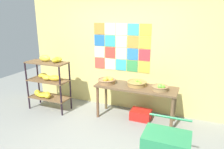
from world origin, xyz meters
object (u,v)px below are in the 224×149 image
object	(u,v)px
display_table	(136,91)
fruit_basket_centre	(160,88)
produce_crate_under_table	(141,115)
fruit_basket_back_right	(107,80)
shopping_cart	(166,148)
fruit_basket_back_left	(137,83)
banana_shelf_unit	(48,79)

from	to	relation	value
display_table	fruit_basket_centre	distance (m)	0.52
display_table	produce_crate_under_table	world-z (taller)	display_table
fruit_basket_centre	fruit_basket_back_right	xyz separation A→B (m)	(-1.12, 0.00, 0.01)
fruit_basket_centre	shopping_cart	bearing A→B (deg)	-76.67
fruit_basket_centre	shopping_cart	distance (m)	1.54
produce_crate_under_table	display_table	bearing A→B (deg)	-162.98
shopping_cart	display_table	bearing A→B (deg)	109.01
display_table	fruit_basket_back_left	bearing A→B (deg)	88.52
banana_shelf_unit	shopping_cart	bearing A→B (deg)	-23.80
fruit_basket_back_right	produce_crate_under_table	world-z (taller)	fruit_basket_back_right
fruit_basket_centre	produce_crate_under_table	size ratio (longest dim) A/B	0.77
banana_shelf_unit	produce_crate_under_table	bearing A→B (deg)	8.30
display_table	fruit_basket_back_right	xyz separation A→B (m)	(-0.63, -0.05, 0.16)
fruit_basket_centre	fruit_basket_back_left	distance (m)	0.50
fruit_basket_back_left	produce_crate_under_table	bearing A→B (deg)	-7.04
fruit_basket_back_right	produce_crate_under_table	xyz separation A→B (m)	(0.74, 0.08, -0.70)
banana_shelf_unit	display_table	distance (m)	2.01
display_table	produce_crate_under_table	xyz separation A→B (m)	(0.12, 0.04, -0.53)
fruit_basket_centre	fruit_basket_back_left	world-z (taller)	fruit_basket_centre
banana_shelf_unit	fruit_basket_back_left	world-z (taller)	banana_shelf_unit
fruit_basket_back_right	shopping_cart	xyz separation A→B (m)	(1.47, -1.47, -0.30)
banana_shelf_unit	fruit_basket_back_right	world-z (taller)	banana_shelf_unit
fruit_basket_centre	fruit_basket_back_left	xyz separation A→B (m)	(-0.49, 0.10, -0.00)
banana_shelf_unit	fruit_basket_back_left	bearing A→B (deg)	9.17
display_table	fruit_basket_back_right	world-z (taller)	fruit_basket_back_right
fruit_basket_back_right	display_table	bearing A→B (deg)	4.23
fruit_basket_back_left	fruit_basket_back_right	bearing A→B (deg)	-171.34
display_table	fruit_basket_centre	size ratio (longest dim) A/B	5.09
banana_shelf_unit	fruit_basket_centre	size ratio (longest dim) A/B	3.91
shopping_cart	fruit_basket_back_right	bearing A→B (deg)	124.94
fruit_basket_centre	fruit_basket_back_right	distance (m)	1.12
fruit_basket_back_left	produce_crate_under_table	xyz separation A→B (m)	(0.11, -0.01, -0.69)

